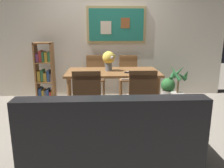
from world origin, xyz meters
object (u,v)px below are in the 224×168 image
at_px(dining_table, 113,76).
at_px(leather_couch, 110,138).
at_px(dining_chair_near_right, 141,95).
at_px(potted_ivy, 168,88).
at_px(dining_chair_far_right, 129,74).
at_px(flower_vase, 109,59).
at_px(dining_chair_far_left, 96,74).
at_px(dining_chair_near_left, 87,96).
at_px(potted_palm, 178,89).
at_px(bookshelf, 45,74).
at_px(tv_remote, 129,72).

height_order(dining_table, leather_couch, leather_couch).
relative_size(dining_chair_near_right, potted_ivy, 1.74).
xyz_separation_m(dining_chair_far_right, potted_ivy, (0.83, -0.06, -0.31)).
distance_m(dining_table, flower_vase, 0.31).
relative_size(dining_chair_far_left, dining_chair_near_left, 1.00).
bearing_deg(potted_ivy, potted_palm, -65.92).
bearing_deg(flower_vase, dining_chair_near_left, -111.62).
bearing_deg(dining_chair_far_left, dining_chair_far_right, -2.91).
relative_size(dining_table, dining_chair_far_left, 1.75).
relative_size(dining_chair_near_right, potted_palm, 1.18).
height_order(dining_chair_far_left, bookshelf, bookshelf).
height_order(dining_chair_far_left, tv_remote, dining_chair_far_left).
relative_size(dining_chair_far_left, dining_chair_far_right, 1.00).
bearing_deg(potted_palm, dining_chair_far_left, 167.54).
height_order(dining_chair_near_right, potted_ivy, dining_chair_near_right).
relative_size(bookshelf, potted_ivy, 2.28).
relative_size(dining_chair_far_left, potted_palm, 1.18).
distance_m(bookshelf, tv_remote, 1.86).
xyz_separation_m(dining_chair_near_right, potted_palm, (0.96, 1.24, -0.25)).
bearing_deg(flower_vase, dining_table, -26.10).
bearing_deg(potted_palm, dining_table, -161.73).
xyz_separation_m(dining_chair_far_right, leather_couch, (-0.48, -2.40, -0.23)).
distance_m(leather_couch, flower_vase, 1.79).
xyz_separation_m(dining_table, leather_couch, (-0.11, -1.64, -0.33)).
bearing_deg(dining_chair_far_right, bookshelf, -178.73).
bearing_deg(dining_chair_far_right, flower_vase, -120.91).
bearing_deg(leather_couch, dining_table, 86.08).
distance_m(dining_chair_far_right, tv_remote, 0.99).
distance_m(dining_chair_near_left, potted_ivy, 2.22).
relative_size(potted_ivy, flower_vase, 1.53).
relative_size(dining_chair_near_right, bookshelf, 0.76).
height_order(dining_chair_far_left, dining_chair_far_right, same).
xyz_separation_m(potted_ivy, flower_vase, (-1.27, -0.67, 0.72)).
xyz_separation_m(dining_chair_far_left, potted_palm, (1.64, -0.36, -0.25)).
relative_size(dining_chair_far_right, leather_couch, 0.51).
height_order(dining_chair_near_left, leather_couch, dining_chair_near_left).
xyz_separation_m(potted_ivy, tv_remote, (-0.94, -0.90, 0.52)).
bearing_deg(dining_chair_far_right, dining_chair_near_left, -116.14).
xyz_separation_m(leather_couch, potted_ivy, (1.31, 2.34, -0.08)).
distance_m(potted_ivy, flower_vase, 1.61).
relative_size(dining_table, potted_palm, 2.07).
xyz_separation_m(dining_table, dining_chair_far_right, (0.37, 0.76, -0.10)).
xyz_separation_m(dining_chair_near_left, potted_ivy, (1.60, 1.50, -0.31)).
xyz_separation_m(flower_vase, tv_remote, (0.33, -0.23, -0.20)).
relative_size(dining_table, potted_ivy, 3.06).
bearing_deg(potted_ivy, dining_chair_far_right, 175.68).
height_order(dining_chair_far_right, bookshelf, bookshelf).
bearing_deg(tv_remote, dining_chair_far_right, 83.75).
relative_size(dining_chair_near_right, flower_vase, 2.67).
bearing_deg(potted_ivy, dining_chair_near_left, -136.85).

